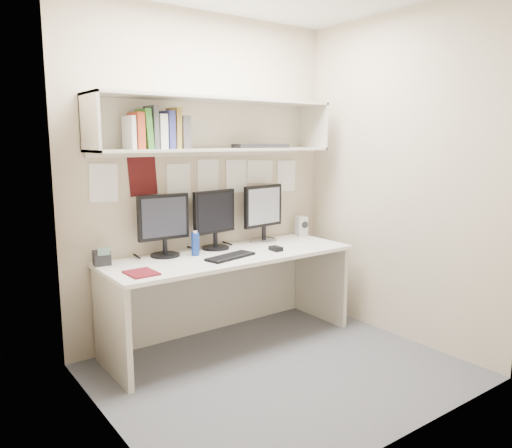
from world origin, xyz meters
TOP-DOWN VIEW (x-y plane):
  - floor at (0.00, 0.00)m, footprint 2.40×2.00m
  - wall_back at (0.00, 1.00)m, footprint 2.40×0.02m
  - wall_front at (0.00, -1.00)m, footprint 2.40×0.02m
  - wall_left at (-1.20, 0.00)m, footprint 0.02×2.00m
  - wall_right at (1.20, 0.00)m, footprint 0.02×2.00m
  - desk at (0.00, 0.65)m, footprint 2.00×0.70m
  - overhead_hutch at (0.00, 0.86)m, footprint 2.00×0.38m
  - pinned_papers at (0.00, 0.99)m, footprint 1.92×0.01m
  - monitor_left at (-0.45, 0.87)m, footprint 0.41×0.22m
  - monitor_center at (-0.00, 0.87)m, footprint 0.41×0.22m
  - monitor_right at (0.49, 0.87)m, footprint 0.42×0.23m
  - keyboard at (-0.08, 0.52)m, footprint 0.43×0.23m
  - mouse at (0.35, 0.51)m, footprint 0.08×0.12m
  - speaker at (0.94, 0.88)m, footprint 0.11×0.11m
  - blue_bottle at (-0.25, 0.75)m, footprint 0.06×0.06m
  - maroon_notebook at (-0.80, 0.49)m, footprint 0.19×0.23m
  - desk_phone at (-0.93, 0.87)m, footprint 0.12×0.12m
  - book_stack at (-0.50, 0.81)m, footprint 0.45×0.19m
  - hutch_tray at (0.41, 0.80)m, footprint 0.47×0.23m

SIDE VIEW (x-z plane):
  - floor at x=0.00m, z-range -0.01..0.01m
  - desk at x=0.00m, z-range 0.00..0.73m
  - maroon_notebook at x=-0.80m, z-range 0.73..0.74m
  - keyboard at x=-0.08m, z-range 0.73..0.75m
  - mouse at x=0.35m, z-range 0.73..0.76m
  - desk_phone at x=-0.93m, z-range 0.72..0.85m
  - speaker at x=0.94m, z-range 0.73..0.91m
  - blue_bottle at x=-0.25m, z-range 0.73..0.92m
  - monitor_left at x=-0.45m, z-range 0.75..1.22m
  - monitor_center at x=0.00m, z-range 0.75..1.23m
  - monitor_right at x=0.49m, z-range 0.75..1.24m
  - pinned_papers at x=0.00m, z-range 1.01..1.49m
  - wall_back at x=0.00m, z-range 0.00..2.60m
  - wall_front at x=0.00m, z-range 0.00..2.60m
  - wall_left at x=-1.20m, z-range 0.00..2.60m
  - wall_right at x=1.20m, z-range 0.00..2.60m
  - hutch_tray at x=0.41m, z-range 1.54..1.57m
  - book_stack at x=-0.50m, z-range 1.52..1.82m
  - overhead_hutch at x=0.00m, z-range 1.52..1.92m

